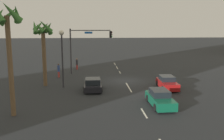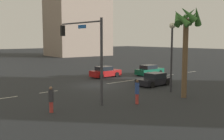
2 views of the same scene
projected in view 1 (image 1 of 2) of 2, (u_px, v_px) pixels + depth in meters
The scene contains 16 objects.
ground_plane at pixel (125, 81), 32.48m from camera, with size 220.00×220.00×0.00m, color #232628.
lane_stripe_1 at pixel (144, 113), 20.45m from camera, with size 2.32×0.14×0.01m, color silver.
lane_stripe_2 at pixel (130, 90), 27.74m from camera, with size 1.85×0.14×0.01m, color silver.
lane_stripe_3 at pixel (128, 85), 29.88m from camera, with size 2.52×0.14×0.01m, color silver.
lane_stripe_4 at pixel (120, 72), 38.12m from camera, with size 1.89×0.14×0.01m, color silver.
lane_stripe_5 at pixel (117, 68), 42.28m from camera, with size 2.54×0.14×0.01m, color silver.
lane_stripe_6 at pixel (115, 64), 46.43m from camera, with size 2.49×0.14×0.01m, color silver.
car_0 at pixel (93, 85), 27.56m from camera, with size 3.94×1.95×1.35m.
car_1 at pixel (160, 99), 22.27m from camera, with size 4.41×1.86×1.41m.
car_2 at pixel (167, 83), 28.27m from camera, with size 4.17×1.88×1.42m.
traffic_signal at pixel (85, 43), 36.18m from camera, with size 0.33×6.10×6.54m.
streetlamp at pixel (62, 48), 28.11m from camera, with size 0.56×0.56×6.48m.
pedestrian_0 at pixel (59, 70), 34.32m from camera, with size 0.36×0.36×1.88m.
pedestrian_1 at pixel (77, 64), 40.54m from camera, with size 0.49×0.49×1.79m.
palm_tree_0 at pixel (43, 36), 28.77m from camera, with size 2.67×2.62×7.71m.
palm_tree_1 at pixel (8, 31), 18.82m from camera, with size 2.69×2.61×8.77m.
Camera 1 is at (-31.51, 4.13, 7.03)m, focal length 40.59 mm.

